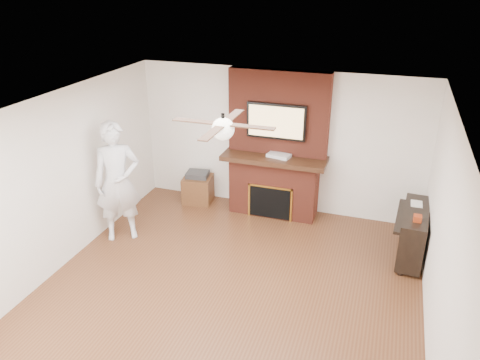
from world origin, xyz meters
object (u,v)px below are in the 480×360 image
(person, at_px, (118,182))
(piano, at_px, (413,232))
(fireplace, at_px, (276,159))
(side_table, at_px, (198,188))

(person, xyz_separation_m, piano, (4.41, 0.85, -0.55))
(person, distance_m, piano, 4.53)
(fireplace, height_order, side_table, fireplace)
(fireplace, relative_size, person, 1.29)
(person, xyz_separation_m, side_table, (0.66, 1.56, -0.70))
(side_table, distance_m, piano, 3.83)
(person, bearing_deg, piano, -22.36)
(person, height_order, side_table, person)
(side_table, relative_size, piano, 0.49)
(fireplace, relative_size, piano, 2.08)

